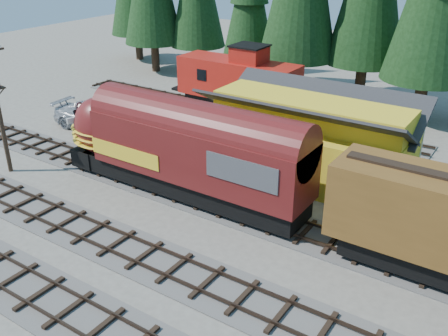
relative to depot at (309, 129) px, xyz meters
The scene contains 7 objects.
ground 10.91m from the depot, 89.99° to the right, with size 120.00×120.00×0.00m, color #6B665B.
track_spur 12.83m from the depot, 143.13° to the left, with size 32.00×3.20×0.33m.
depot is the anchor object (origin of this frame).
locomotive 8.42m from the depot, 129.40° to the right, with size 16.24×3.23×4.42m.
caboose 12.33m from the depot, 142.50° to the left, with size 10.36×3.00×5.39m.
pickup_truck_a 14.18m from the depot, 163.76° to the right, with size 3.02×6.54×1.82m, color black.
pickup_truck_b 17.32m from the depot, behind, with size 2.73×6.72×1.95m, color #AFB1B7.
Camera 1 is at (11.43, -16.06, 13.77)m, focal length 40.00 mm.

